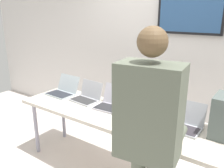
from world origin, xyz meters
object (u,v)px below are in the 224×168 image
(laptop_station_2, at_px, (113,103))
(person, at_px, (148,128))
(workbench, at_px, (120,120))
(laptop_station_1, at_px, (87,96))
(laptop_station_0, at_px, (63,90))
(laptop_station_4, at_px, (185,122))
(laptop_station_3, at_px, (147,112))

(laptop_station_2, distance_m, person, 1.15)
(workbench, distance_m, laptop_station_1, 0.63)
(laptop_station_0, relative_size, laptop_station_2, 1.01)
(laptop_station_0, bearing_deg, laptop_station_4, -0.24)
(laptop_station_2, relative_size, laptop_station_4, 1.17)
(laptop_station_0, relative_size, person, 0.22)
(laptop_station_4, xyz_separation_m, person, (-0.04, -0.74, 0.25))
(workbench, xyz_separation_m, laptop_station_0, (-1.03, 0.12, 0.11))
(laptop_station_3, distance_m, person, 0.87)
(workbench, bearing_deg, laptop_station_0, 173.18)
(laptop_station_3, bearing_deg, person, -62.90)
(laptop_station_2, bearing_deg, workbench, -33.63)
(laptop_station_4, relative_size, person, 0.18)
(laptop_station_2, xyz_separation_m, laptop_station_4, (0.87, -0.01, -0.00))
(laptop_station_4, bearing_deg, laptop_station_0, 179.76)
(laptop_station_4, distance_m, person, 0.78)
(workbench, relative_size, laptop_station_4, 7.97)
(laptop_station_0, relative_size, laptop_station_3, 1.04)
(person, bearing_deg, workbench, 135.75)
(laptop_station_2, distance_m, laptop_station_4, 0.87)
(laptop_station_0, bearing_deg, laptop_station_2, 0.30)
(laptop_station_0, height_order, laptop_station_3, laptop_station_3)
(workbench, height_order, laptop_station_2, laptop_station_2)
(laptop_station_0, bearing_deg, laptop_station_1, 0.83)
(workbench, bearing_deg, laptop_station_2, 146.37)
(laptop_station_1, relative_size, laptop_station_2, 0.96)
(laptop_station_2, bearing_deg, laptop_station_0, -179.70)
(person, bearing_deg, laptop_station_1, 148.80)
(laptop_station_0, distance_m, laptop_station_2, 0.84)
(person, bearing_deg, laptop_station_4, 86.86)
(laptop_station_2, height_order, laptop_station_3, same)
(laptop_station_3, height_order, laptop_station_4, laptop_station_3)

